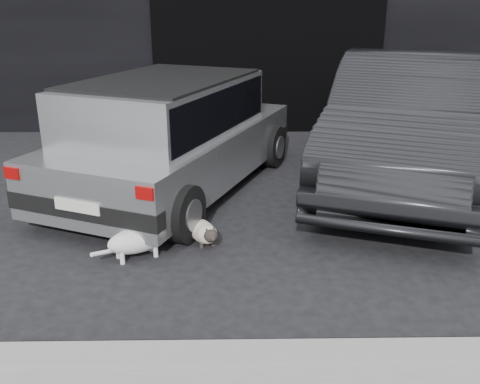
{
  "coord_description": "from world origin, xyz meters",
  "views": [
    {
      "loc": [
        0.35,
        -5.56,
        2.33
      ],
      "look_at": [
        0.44,
        -0.7,
        0.54
      ],
      "focal_mm": 40.0,
      "sensor_mm": 36.0,
      "label": 1
    }
  ],
  "objects_px": {
    "silver_hatchback": "(171,130)",
    "cat_siamese": "(204,232)",
    "second_car": "(406,120)",
    "cat_white": "(140,239)"
  },
  "relations": [
    {
      "from": "second_car",
      "to": "cat_white",
      "type": "distance_m",
      "value": 3.88
    },
    {
      "from": "second_car",
      "to": "cat_siamese",
      "type": "height_order",
      "value": "second_car"
    },
    {
      "from": "cat_siamese",
      "to": "cat_white",
      "type": "xyz_separation_m",
      "value": [
        -0.58,
        -0.29,
        0.07
      ]
    },
    {
      "from": "cat_siamese",
      "to": "cat_white",
      "type": "relative_size",
      "value": 0.93
    },
    {
      "from": "second_car",
      "to": "cat_siamese",
      "type": "xyz_separation_m",
      "value": [
        -2.55,
        -1.91,
        -0.7
      ]
    },
    {
      "from": "silver_hatchback",
      "to": "cat_white",
      "type": "bearing_deg",
      "value": -70.46
    },
    {
      "from": "silver_hatchback",
      "to": "cat_white",
      "type": "xyz_separation_m",
      "value": [
        -0.12,
        -1.85,
        -0.6
      ]
    },
    {
      "from": "second_car",
      "to": "silver_hatchback",
      "type": "bearing_deg",
      "value": -153.61
    },
    {
      "from": "silver_hatchback",
      "to": "cat_siamese",
      "type": "xyz_separation_m",
      "value": [
        0.47,
        -1.55,
        -0.67
      ]
    },
    {
      "from": "cat_white",
      "to": "cat_siamese",
      "type": "bearing_deg",
      "value": 90.36
    }
  ]
}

